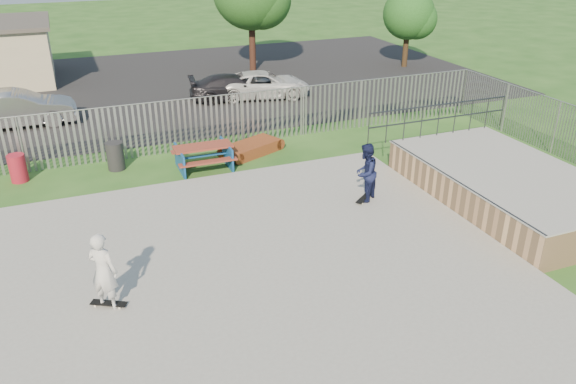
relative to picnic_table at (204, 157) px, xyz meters
name	(u,v)px	position (x,y,z in m)	size (l,w,h in m)	color
ground	(212,286)	(-1.58, -7.07, -0.43)	(120.00, 120.00, 0.00)	#27561D
concrete_slab	(212,283)	(-1.58, -7.07, -0.36)	(15.00, 12.00, 0.15)	gray
quarter_pipe	(506,185)	(7.91, -6.03, 0.13)	(5.50, 7.05, 2.19)	tan
fence	(204,170)	(-0.58, -2.48, 0.57)	(26.04, 16.02, 2.00)	gray
picnic_table	(204,157)	(0.00, 0.00, 0.00)	(2.01, 1.66, 0.84)	maroon
funbox	(252,148)	(2.00, 0.72, -0.22)	(2.33, 1.81, 0.42)	brown
trash_bin_red	(18,168)	(-5.98, 1.20, 0.04)	(0.56, 0.56, 0.93)	maroon
trash_bin_grey	(115,156)	(-2.86, 1.05, 0.06)	(0.59, 0.59, 0.99)	#242426
parking_lot	(118,90)	(-1.58, 11.93, -0.42)	(40.00, 18.00, 0.02)	black
car_silver	(18,109)	(-6.11, 7.34, 0.35)	(1.61, 4.62, 1.52)	#A6A6AB
car_dark	(233,87)	(3.44, 7.87, 0.20)	(1.71, 4.21, 1.22)	black
car_white	(264,84)	(5.00, 7.74, 0.22)	(2.09, 4.53, 1.26)	white
tree_right	(409,14)	(15.13, 10.95, 2.65)	(2.97, 2.97, 4.58)	#3B2917
skateboard_a	(364,199)	(3.82, -4.60, -0.24)	(0.76, 0.65, 0.08)	black
skateboard_b	(109,304)	(-3.94, -7.17, -0.24)	(0.80, 0.57, 0.08)	black
skater_navy	(365,173)	(3.82, -4.60, 0.63)	(0.88, 0.69, 1.81)	#13183C
skater_white	(103,271)	(-3.94, -7.17, 0.63)	(0.66, 0.43, 1.81)	silver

